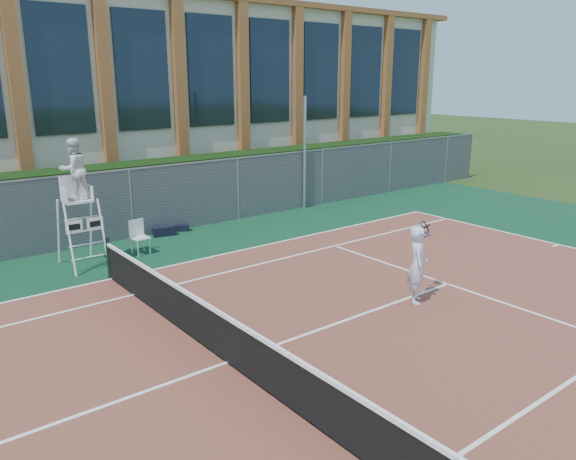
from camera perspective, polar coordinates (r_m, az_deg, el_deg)
ground at (r=10.41m, az=-6.17°, el=-13.37°), size 120.00×120.00×0.00m
apron at (r=11.18m, az=-8.94°, el=-11.32°), size 36.00×20.00×0.01m
tennis_court at (r=10.40m, az=-6.17°, el=-13.27°), size 23.77×10.97×0.02m
tennis_net at (r=10.16m, az=-6.25°, el=-10.71°), size 0.10×11.30×1.10m
fence at (r=17.71m, az=-21.58°, el=1.56°), size 40.00×0.06×2.20m
hedge at (r=18.84m, az=-22.65°, el=2.23°), size 40.00×1.40×2.20m
steel_pole at (r=21.67m, az=1.69°, el=7.79°), size 0.12×0.12×4.30m
umpire_chair at (r=15.73m, az=-20.90°, el=5.45°), size 0.98×1.50×3.50m
plastic_chair at (r=16.78m, az=-14.96°, el=-0.37°), size 0.49×0.49×0.99m
sports_bag_near at (r=18.56m, az=-12.50°, el=-0.13°), size 0.74×0.43×0.29m
sports_bag_far at (r=19.04m, az=-10.80°, el=0.23°), size 0.58×0.46×0.21m
tennis_player at (r=12.91m, az=13.03°, el=-3.44°), size 1.04×0.82×1.78m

